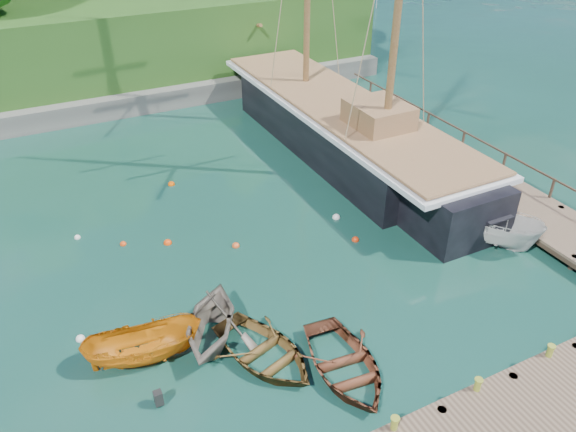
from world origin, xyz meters
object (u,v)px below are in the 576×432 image
object	(u,v)px
rowboat_0	(264,359)
motorboat_orange	(146,360)
rowboat_1	(212,340)
cabin_boat_white	(483,240)
rowboat_2	(344,372)
schooner	(341,130)

from	to	relation	value
rowboat_0	motorboat_orange	size ratio (longest dim) A/B	1.06
rowboat_0	rowboat_1	distance (m)	2.02
motorboat_orange	cabin_boat_white	xyz separation A→B (m)	(14.87, 0.25, 0.00)
rowboat_0	rowboat_2	xyz separation A→B (m)	(2.06, -1.66, 0.00)
schooner	rowboat_0	bearing A→B (deg)	-130.00
rowboat_2	motorboat_orange	world-z (taller)	motorboat_orange
rowboat_0	schooner	distance (m)	16.45
rowboat_2	rowboat_0	bearing A→B (deg)	146.59
rowboat_0	rowboat_2	world-z (taller)	rowboat_2
motorboat_orange	cabin_boat_white	distance (m)	14.87
rowboat_1	rowboat_2	xyz separation A→B (m)	(3.28, -3.27, 0.00)
rowboat_1	rowboat_2	world-z (taller)	rowboat_1
motorboat_orange	cabin_boat_white	world-z (taller)	cabin_boat_white
rowboat_0	rowboat_1	bearing A→B (deg)	108.94
rowboat_2	motorboat_orange	xyz separation A→B (m)	(-5.56, 3.38, 0.00)
rowboat_2	motorboat_orange	size ratio (longest dim) A/B	1.08
rowboat_0	rowboat_1	world-z (taller)	rowboat_1
cabin_boat_white	schooner	size ratio (longest dim) A/B	0.16
rowboat_1	motorboat_orange	bearing A→B (deg)	-151.38
motorboat_orange	schooner	xyz separation A→B (m)	(14.03, 10.87, 1.17)
rowboat_2	cabin_boat_white	size ratio (longest dim) A/B	0.88
schooner	cabin_boat_white	bearing A→B (deg)	-85.55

